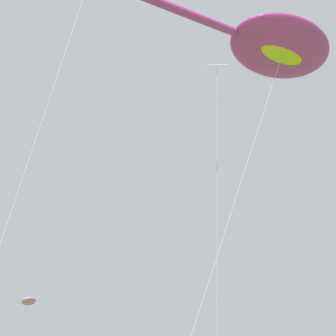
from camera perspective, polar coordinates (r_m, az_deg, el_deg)
The scene contains 3 objects.
big_show_kite at distance 18.81m, azimuth 14.32°, elevation 15.82°, with size 11.06×6.72×16.26m.
small_kite_delta_white at distance 20.61m, azimuth 6.70°, elevation 12.18°, with size 1.41×1.34×17.74m.
small_kite_box_yellow at distance 19.57m, azimuth -18.51°, elevation -16.97°, with size 1.03×2.46×6.96m.
Camera 1 is at (-10.24, -0.36, 1.89)m, focal length 44.69 mm.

